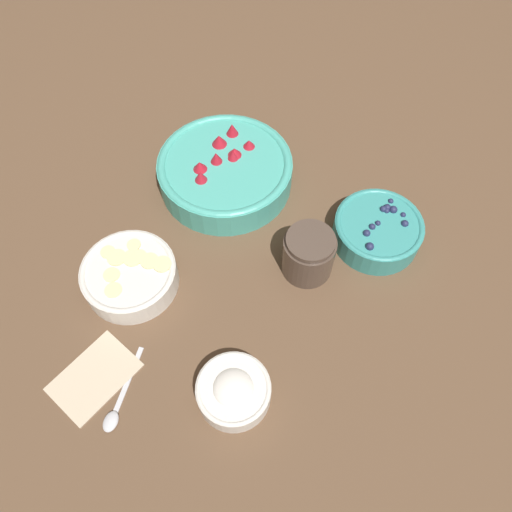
{
  "coord_description": "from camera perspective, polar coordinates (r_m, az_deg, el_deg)",
  "views": [
    {
      "loc": [
        0.33,
        0.36,
        0.77
      ],
      "look_at": [
        -0.02,
        0.09,
        0.04
      ],
      "focal_mm": 35.0,
      "sensor_mm": 36.0,
      "label": 1
    }
  ],
  "objects": [
    {
      "name": "spoon",
      "position": [
        0.82,
        -15.52,
        -16.08
      ],
      "size": [
        0.13,
        0.07,
        0.01
      ],
      "color": "silver",
      "rests_on": "ground_plane"
    },
    {
      "name": "bowl_strawberries",
      "position": [
        0.97,
        -3.55,
        9.8
      ],
      "size": [
        0.26,
        0.26,
        0.08
      ],
      "color": "#47AD9E",
      "rests_on": "ground_plane"
    },
    {
      "name": "bowl_blueberries",
      "position": [
        0.92,
        13.74,
        2.96
      ],
      "size": [
        0.16,
        0.16,
        0.06
      ],
      "color": "teal",
      "rests_on": "ground_plane"
    },
    {
      "name": "ground_plane",
      "position": [
        0.91,
        -5.15,
        0.69
      ],
      "size": [
        4.0,
        4.0,
        0.0
      ],
      "primitive_type": "plane",
      "color": "brown"
    },
    {
      "name": "napkin",
      "position": [
        0.84,
        -18.01,
        -12.98
      ],
      "size": [
        0.13,
        0.09,
        0.01
      ],
      "color": "beige",
      "rests_on": "ground_plane"
    },
    {
      "name": "bowl_bananas",
      "position": [
        0.88,
        -14.24,
        -2.07
      ],
      "size": [
        0.16,
        0.16,
        0.05
      ],
      "color": "silver",
      "rests_on": "ground_plane"
    },
    {
      "name": "bowl_cream",
      "position": [
        0.77,
        -2.57,
        -15.12
      ],
      "size": [
        0.11,
        0.11,
        0.05
      ],
      "color": "silver",
      "rests_on": "ground_plane"
    },
    {
      "name": "jar_chocolate",
      "position": [
        0.86,
        6.0,
        0.13
      ],
      "size": [
        0.09,
        0.09,
        0.09
      ],
      "color": "#4C3D33",
      "rests_on": "ground_plane"
    }
  ]
}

